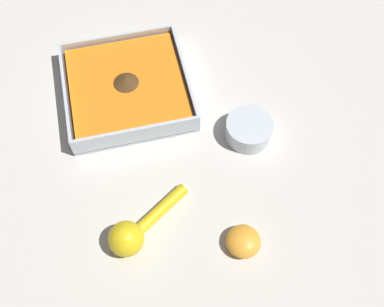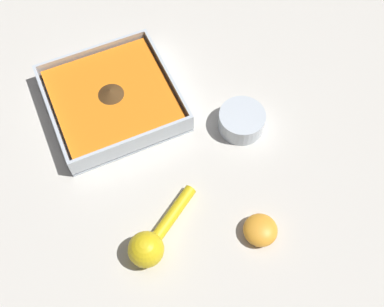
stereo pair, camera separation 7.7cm
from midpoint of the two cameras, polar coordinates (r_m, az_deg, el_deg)
ground_plane at (r=0.91m, az=-10.93°, el=5.36°), size 4.00×4.00×0.00m
square_dish at (r=0.90m, az=-12.49°, el=6.51°), size 0.24×0.24×0.05m
spice_bowl at (r=0.86m, az=3.77°, el=3.91°), size 0.09×0.09×0.04m
lemon_squeezer at (r=0.75m, az=-8.11°, el=-11.36°), size 0.15×0.11×0.06m
lemon_half at (r=0.77m, az=5.82°, el=-9.90°), size 0.06×0.06×0.03m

